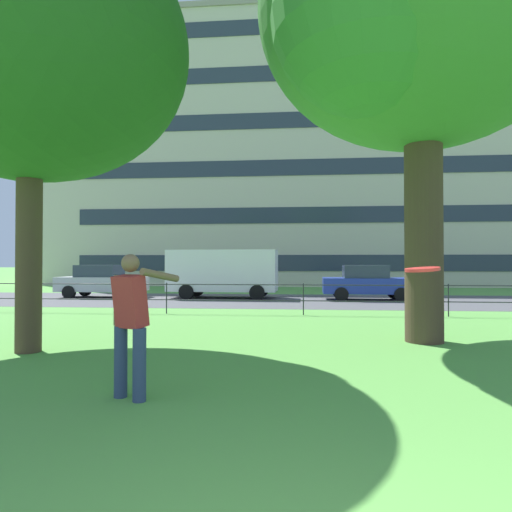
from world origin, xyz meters
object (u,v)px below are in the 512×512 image
(person_thrower, at_px, (131,320))
(frisbee, at_px, (422,269))
(panel_van_center, at_px, (224,271))
(car_blue_far_right, at_px, (368,282))
(tree_large_lawn, at_px, (37,42))
(car_silver_left, at_px, (102,281))
(apartment_building_background, at_px, (297,166))

(person_thrower, distance_m, frisbee, 3.46)
(panel_van_center, bearing_deg, car_blue_far_right, -4.09)
(tree_large_lawn, distance_m, panel_van_center, 13.45)
(person_thrower, xyz_separation_m, car_blue_far_right, (5.13, 14.76, -0.17))
(person_thrower, bearing_deg, frisbee, -27.65)
(frisbee, xyz_separation_m, car_silver_left, (-10.24, 16.62, -0.82))
(tree_large_lawn, relative_size, apartment_building_background, 0.22)
(person_thrower, bearing_deg, tree_large_lawn, 137.25)
(tree_large_lawn, distance_m, apartment_building_background, 30.91)
(tree_large_lawn, bearing_deg, apartment_building_background, 80.83)
(frisbee, height_order, car_blue_far_right, frisbee)
(person_thrower, relative_size, apartment_building_background, 0.05)
(car_blue_far_right, bearing_deg, person_thrower, -109.16)
(car_silver_left, xyz_separation_m, panel_van_center, (5.82, 0.18, 0.49))
(person_thrower, xyz_separation_m, apartment_building_background, (2.00, 32.89, 9.07))
(car_silver_left, xyz_separation_m, car_blue_far_right, (12.36, -0.28, 0.00))
(car_blue_far_right, distance_m, apartment_building_background, 20.59)
(car_silver_left, relative_size, panel_van_center, 0.80)
(person_thrower, distance_m, apartment_building_background, 34.18)
(frisbee, bearing_deg, tree_large_lawn, 144.25)
(car_blue_far_right, xyz_separation_m, apartment_building_background, (-3.13, 18.13, 9.24))
(tree_large_lawn, distance_m, car_blue_far_right, 15.37)
(frisbee, xyz_separation_m, car_blue_far_right, (2.12, 16.34, -0.82))
(car_silver_left, height_order, apartment_building_background, apartment_building_background)
(frisbee, distance_m, apartment_building_background, 35.50)
(car_silver_left, bearing_deg, car_blue_far_right, -1.31)
(car_blue_far_right, bearing_deg, car_silver_left, 178.69)
(panel_van_center, distance_m, car_blue_far_right, 6.57)
(tree_large_lawn, height_order, apartment_building_background, apartment_building_background)
(tree_large_lawn, relative_size, person_thrower, 4.66)
(car_blue_far_right, bearing_deg, tree_large_lawn, -123.50)
(person_thrower, height_order, car_silver_left, person_thrower)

